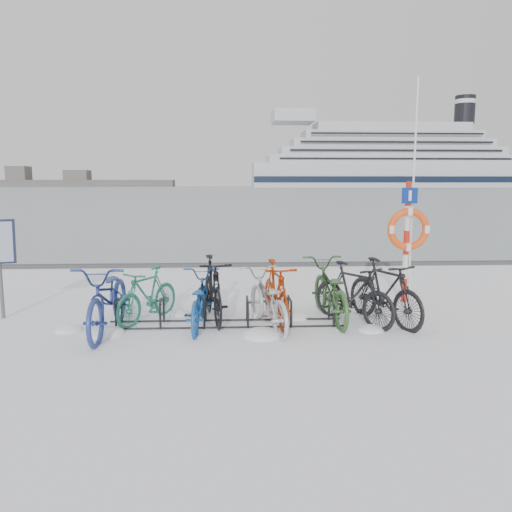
% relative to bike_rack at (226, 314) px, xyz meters
% --- Properties ---
extents(ground, '(900.00, 900.00, 0.00)m').
position_rel_bike_rack_xyz_m(ground, '(0.00, 0.00, -0.18)').
color(ground, white).
rests_on(ground, ground).
extents(ice_sheet, '(400.00, 298.00, 0.02)m').
position_rel_bike_rack_xyz_m(ice_sheet, '(0.00, 155.00, -0.17)').
color(ice_sheet, '#9CA8B1').
rests_on(ice_sheet, ground).
extents(quay_edge, '(400.00, 0.25, 0.10)m').
position_rel_bike_rack_xyz_m(quay_edge, '(0.00, 5.90, -0.13)').
color(quay_edge, '#3F3F42').
rests_on(quay_edge, ground).
extents(bike_rack, '(4.00, 0.48, 0.46)m').
position_rel_bike_rack_xyz_m(bike_rack, '(0.00, 0.00, 0.00)').
color(bike_rack, black).
rests_on(bike_rack, ground).
extents(lifebuoy_station, '(0.85, 0.23, 4.39)m').
position_rel_bike_rack_xyz_m(lifebuoy_station, '(3.59, 1.41, 1.29)').
color(lifebuoy_station, red).
rests_on(lifebuoy_station, ground).
extents(cruise_ferry, '(123.39, 23.30, 40.54)m').
position_rel_bike_rack_xyz_m(cruise_ferry, '(70.86, 217.21, 10.86)').
color(cruise_ferry, silver).
rests_on(cruise_ferry, ground).
extents(bike_0, '(0.82, 2.26, 1.18)m').
position_rel_bike_rack_xyz_m(bike_0, '(-1.88, -0.26, 0.41)').
color(bike_0, navy).
rests_on(bike_0, ground).
extents(bike_1, '(1.19, 1.63, 0.97)m').
position_rel_bike_rack_xyz_m(bike_1, '(-1.37, 0.34, 0.30)').
color(bike_1, '#217159').
rests_on(bike_1, ground).
extents(bike_2, '(0.72, 1.84, 0.95)m').
position_rel_bike_rack_xyz_m(bike_2, '(-0.46, -0.05, 0.30)').
color(bike_2, '#174B95').
rests_on(bike_2, ground).
extents(bike_3, '(0.87, 1.97, 1.15)m').
position_rel_bike_rack_xyz_m(bike_3, '(-0.24, 0.39, 0.39)').
color(bike_3, black).
rests_on(bike_3, ground).
extents(bike_4, '(1.10, 2.01, 1.00)m').
position_rel_bike_rack_xyz_m(bike_4, '(0.68, -0.19, 0.32)').
color(bike_4, '#B3B7BB').
rests_on(bike_4, ground).
extents(bike_5, '(0.75, 1.89, 1.10)m').
position_rel_bike_rack_xyz_m(bike_5, '(0.85, 0.08, 0.37)').
color(bike_5, '#952705').
rests_on(bike_5, ground).
extents(bike_6, '(0.88, 2.13, 1.09)m').
position_rel_bike_rack_xyz_m(bike_6, '(1.81, 0.28, 0.37)').
color(bike_6, '#30592A').
rests_on(bike_6, ground).
extents(bike_7, '(1.43, 1.77, 1.08)m').
position_rel_bike_rack_xyz_m(bike_7, '(2.18, 0.04, 0.36)').
color(bike_7, black).
rests_on(bike_7, ground).
extents(bike_8, '(1.24, 1.94, 1.13)m').
position_rel_bike_rack_xyz_m(bike_8, '(2.72, 0.03, 0.39)').
color(bike_8, black).
rests_on(bike_8, ground).
extents(snow_drifts, '(5.86, 1.90, 0.22)m').
position_rel_bike_rack_xyz_m(snow_drifts, '(0.06, -0.15, -0.18)').
color(snow_drifts, white).
rests_on(snow_drifts, ground).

